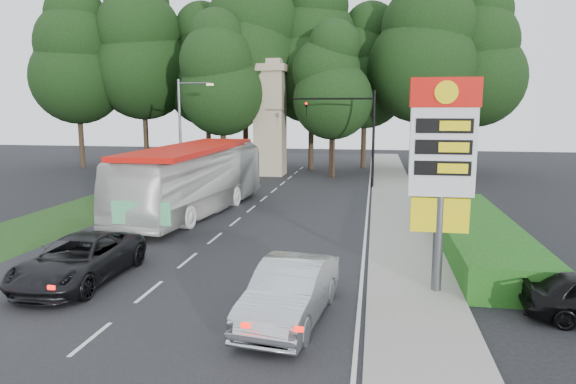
% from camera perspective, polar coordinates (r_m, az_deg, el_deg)
% --- Properties ---
extents(ground, '(120.00, 120.00, 0.00)m').
position_cam_1_polar(ground, '(17.18, -15.88, -11.25)').
color(ground, black).
rests_on(ground, ground).
extents(road_surface, '(14.00, 80.00, 0.02)m').
position_cam_1_polar(road_surface, '(28.04, -5.33, -2.90)').
color(road_surface, black).
rests_on(road_surface, ground).
extents(sidewalk_right, '(3.00, 80.00, 0.12)m').
position_cam_1_polar(sidewalk_right, '(27.14, 12.31, -3.38)').
color(sidewalk_right, gray).
rests_on(sidewalk_right, ground).
extents(grass_verge_left, '(5.00, 50.00, 0.02)m').
position_cam_1_polar(grass_verge_left, '(36.95, -17.26, -0.31)').
color(grass_verge_left, '#193814').
rests_on(grass_verge_left, ground).
extents(hedge, '(3.00, 14.00, 1.20)m').
position_cam_1_polar(hedge, '(23.50, 20.14, -4.37)').
color(hedge, '#154C14').
rests_on(hedge, ground).
extents(gas_station_pylon, '(2.10, 0.45, 6.85)m').
position_cam_1_polar(gas_station_pylon, '(16.65, 16.77, 3.81)').
color(gas_station_pylon, '#59595E').
rests_on(gas_station_pylon, ground).
extents(traffic_signal_mast, '(6.10, 0.35, 7.20)m').
position_cam_1_polar(traffic_signal_mast, '(38.51, 7.53, 7.39)').
color(traffic_signal_mast, black).
rests_on(traffic_signal_mast, ground).
extents(streetlight_signs, '(2.75, 0.98, 8.00)m').
position_cam_1_polar(streetlight_signs, '(39.13, -11.61, 6.97)').
color(streetlight_signs, '#59595E').
rests_on(streetlight_signs, ground).
extents(monument, '(3.00, 3.00, 10.05)m').
position_cam_1_polar(monument, '(45.39, -2.00, 8.29)').
color(monument, tan).
rests_on(monument, ground).
extents(tree_far_west, '(8.96, 8.96, 17.60)m').
position_cam_1_polar(tree_far_west, '(55.89, -22.49, 13.53)').
color(tree_far_west, '#2D2116').
rests_on(tree_far_west, ground).
extents(tree_west_mid, '(9.80, 9.80, 19.25)m').
position_cam_1_polar(tree_west_mid, '(54.90, -15.90, 15.02)').
color(tree_west_mid, '#2D2116').
rests_on(tree_west_mid, ground).
extents(tree_west_near, '(8.40, 8.40, 16.50)m').
position_cam_1_polar(tree_west_near, '(54.39, -9.01, 13.54)').
color(tree_west_near, '#2D2116').
rests_on(tree_west_near, ground).
extents(tree_center_left, '(10.08, 10.08, 19.80)m').
position_cam_1_polar(tree_center_left, '(49.36, -4.87, 16.40)').
color(tree_center_left, '#2D2116').
rests_on(tree_center_left, ground).
extents(tree_center_right, '(9.24, 9.24, 18.15)m').
position_cam_1_polar(tree_center_right, '(50.10, 2.64, 15.16)').
color(tree_center_right, '#2D2116').
rests_on(tree_center_right, ground).
extents(tree_east_near, '(8.12, 8.12, 15.95)m').
position_cam_1_polar(tree_east_near, '(51.61, 8.59, 13.41)').
color(tree_east_near, '#2D2116').
rests_on(tree_east_near, ground).
extents(tree_east_mid, '(9.52, 9.52, 18.70)m').
position_cam_1_polar(tree_east_mid, '(47.92, 14.75, 15.54)').
color(tree_east_mid, '#2D2116').
rests_on(tree_east_mid, ground).
extents(tree_far_east, '(8.68, 8.68, 17.05)m').
position_cam_1_polar(tree_far_east, '(50.44, 20.33, 13.81)').
color(tree_far_east, '#2D2116').
rests_on(tree_far_east, ground).
extents(tree_monument_left, '(7.28, 7.28, 14.30)m').
position_cam_1_polar(tree_monument_left, '(45.48, -7.35, 12.73)').
color(tree_monument_left, '#2D2116').
rests_on(tree_monument_left, ground).
extents(tree_monument_right, '(6.72, 6.72, 13.20)m').
position_cam_1_polar(tree_monument_right, '(44.16, 5.01, 12.00)').
color(tree_monument_right, '#2D2116').
rests_on(tree_monument_right, ground).
extents(transit_bus, '(4.62, 14.02, 3.83)m').
position_cam_1_polar(transit_bus, '(29.38, -10.42, 1.33)').
color(transit_bus, silver).
rests_on(transit_bus, ground).
extents(sedan_silver, '(2.40, 5.30, 1.69)m').
position_cam_1_polar(sedan_silver, '(14.67, 0.27, -10.98)').
color(sedan_silver, '#AEB0B6').
rests_on(sedan_silver, ground).
extents(suv_charcoal, '(2.65, 5.70, 1.58)m').
position_cam_1_polar(suv_charcoal, '(19.17, -22.19, -6.95)').
color(suv_charcoal, black).
rests_on(suv_charcoal, ground).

